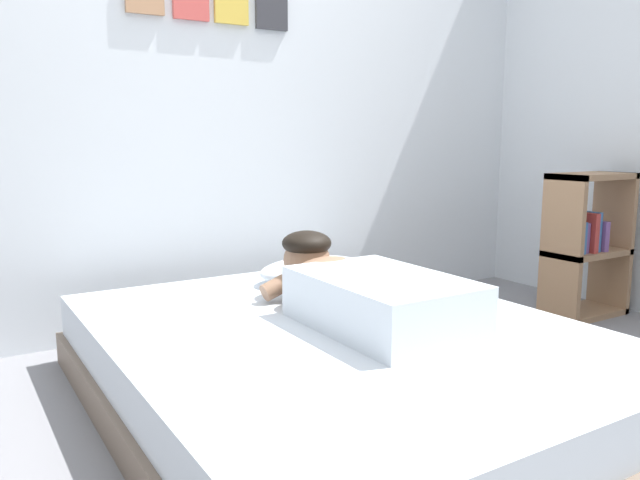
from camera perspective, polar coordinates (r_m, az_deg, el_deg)
name	(u,v)px	position (r m, az deg, el deg)	size (l,w,h in m)	color
ground_plane	(396,435)	(2.07, 7.00, -17.36)	(11.99, 11.99, 0.00)	gray
back_wall	(208,70)	(3.16, -10.25, 15.08)	(4.00, 0.12, 2.50)	silver
bed	(340,366)	(2.21, 1.82, -11.48)	(1.54, 1.94, 0.29)	#726051
pillow	(314,270)	(2.79, -0.55, -2.73)	(0.52, 0.32, 0.11)	silver
person_lying	(358,289)	(2.23, 3.52, -4.50)	(0.43, 0.92, 0.27)	silver
coffee_cup	(299,283)	(2.62, -1.96, -3.96)	(0.12, 0.09, 0.07)	white
cell_phone	(437,328)	(2.15, 10.64, -7.94)	(0.07, 0.14, 0.01)	black
bookshelf	(585,244)	(3.51, 23.15, -0.30)	(0.45, 0.24, 0.75)	#997251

